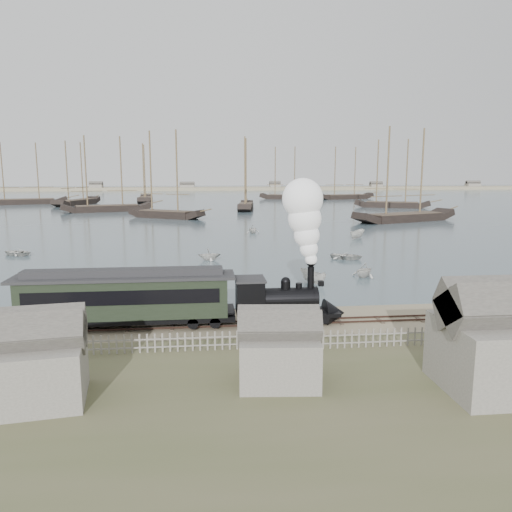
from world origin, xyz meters
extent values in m
plane|color=tan|center=(0.00, 0.00, 0.00)|extent=(600.00, 600.00, 0.00)
cube|color=#42555E|center=(0.00, 170.00, 0.03)|extent=(600.00, 336.00, 0.06)
cube|color=#3E2822|center=(0.00, -2.50, 0.10)|extent=(120.00, 0.08, 0.12)
cube|color=#3E2822|center=(0.00, -1.50, 0.10)|extent=(120.00, 0.08, 0.12)
cube|color=#45362C|center=(0.00, -2.00, 0.03)|extent=(120.00, 1.80, 0.06)
cube|color=tan|center=(0.00, 250.00, 0.00)|extent=(500.00, 20.00, 1.80)
cube|color=black|center=(4.23, -2.00, 0.75)|extent=(7.24, 2.13, 0.27)
cylinder|color=black|center=(3.80, -2.00, 1.81)|extent=(4.47, 1.60, 1.60)
cube|color=black|center=(1.46, -2.00, 2.02)|extent=(1.92, 2.34, 2.45)
cube|color=#2A2A2D|center=(1.46, -2.00, 3.30)|extent=(2.13, 2.55, 0.13)
cylinder|color=black|center=(5.83, -2.00, 3.25)|extent=(0.47, 0.47, 1.70)
sphere|color=black|center=(4.02, -2.00, 3.06)|extent=(0.68, 0.68, 0.68)
cone|color=black|center=(7.64, -2.00, 0.64)|extent=(1.49, 2.13, 2.13)
cube|color=black|center=(6.57, -2.00, 2.87)|extent=(0.37, 0.37, 0.37)
cube|color=black|center=(-7.17, -2.00, 0.75)|extent=(15.05, 2.47, 0.38)
cube|color=black|center=(-7.17, -2.00, 2.26)|extent=(13.97, 2.69, 2.69)
cube|color=black|center=(-7.17, -3.37, 2.52)|extent=(12.90, 0.06, 0.97)
cube|color=black|center=(-7.17, -0.63, 2.52)|extent=(12.90, 0.06, 0.97)
cube|color=#2A2A2D|center=(-7.17, -2.00, 3.65)|extent=(15.05, 2.90, 0.19)
cube|color=#2A2A2D|center=(-7.17, -2.00, 3.98)|extent=(13.44, 1.29, 0.48)
imported|color=silver|center=(-8.48, -0.27, 0.38)|extent=(3.69, 4.30, 0.75)
imported|color=silver|center=(-1.01, 23.96, 0.78)|extent=(2.50, 2.85, 1.44)
imported|color=silver|center=(8.71, 10.15, 0.71)|extent=(3.58, 2.78, 1.31)
imported|color=silver|center=(15.83, 22.89, 0.47)|extent=(4.34, 4.78, 0.81)
imported|color=silver|center=(14.59, 12.44, 0.80)|extent=(3.67, 3.71, 1.48)
imported|color=silver|center=(22.96, 41.35, 0.78)|extent=(3.56, 3.66, 1.43)
imported|color=silver|center=(-25.80, 30.28, 0.44)|extent=(3.93, 4.47, 0.77)
imported|color=silver|center=(6.93, 50.03, 0.79)|extent=(3.33, 3.09, 1.45)
camera|label=1|loc=(-1.77, -36.09, 10.81)|focal=35.00mm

